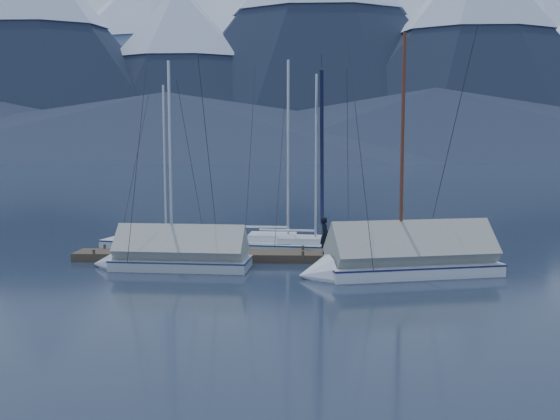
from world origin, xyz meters
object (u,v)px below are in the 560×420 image
(sailboat_open_left, at_px, (175,246))
(sailboat_covered_near, at_px, (396,262))
(sailboat_open_right, at_px, (326,249))
(sailboat_open_mid, at_px, (299,247))
(person, at_px, (325,235))
(sailboat_covered_far, at_px, (169,257))

(sailboat_open_left, height_order, sailboat_covered_near, sailboat_covered_near)
(sailboat_open_left, bearing_deg, sailboat_covered_near, -29.47)
(sailboat_covered_near, bearing_deg, sailboat_open_right, 117.52)
(sailboat_covered_near, bearing_deg, sailboat_open_mid, 124.97)
(sailboat_open_right, bearing_deg, person, -93.46)
(sailboat_covered_far, bearing_deg, person, 15.70)
(sailboat_open_left, distance_m, sailboat_covered_far, 4.71)
(sailboat_covered_far, bearing_deg, sailboat_open_mid, 40.58)
(sailboat_open_left, height_order, sailboat_covered_far, sailboat_covered_far)
(sailboat_covered_near, distance_m, sailboat_covered_far, 9.07)
(person, bearing_deg, sailboat_open_right, -1.68)
(sailboat_open_right, height_order, sailboat_covered_far, sailboat_covered_far)
(sailboat_open_right, distance_m, sailboat_covered_near, 5.45)
(sailboat_covered_far, bearing_deg, sailboat_open_left, 99.47)
(sailboat_open_left, height_order, person, sailboat_open_left)
(sailboat_open_mid, distance_m, person, 3.08)
(sailboat_open_left, bearing_deg, sailboat_open_mid, -1.31)
(sailboat_covered_far, relative_size, person, 5.72)
(sailboat_open_mid, xyz_separation_m, sailboat_covered_near, (3.78, -5.40, 0.33))
(sailboat_open_left, bearing_deg, person, -21.64)
(sailboat_open_mid, relative_size, sailboat_open_right, 1.09)
(sailboat_open_right, xyz_separation_m, sailboat_covered_near, (2.51, -4.83, 0.35))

